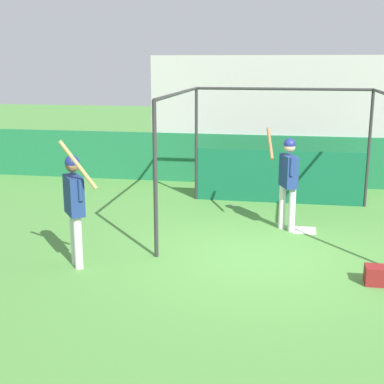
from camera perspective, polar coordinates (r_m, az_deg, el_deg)
name	(u,v)px	position (r m, az deg, el deg)	size (l,w,h in m)	color
ground_plane	(257,257)	(9.15, 6.96, -6.93)	(60.00, 60.00, 0.00)	#477F38
outfield_wall	(270,160)	(14.37, 8.37, 3.37)	(24.00, 0.12, 1.32)	#196038
bleacher_section	(274,114)	(16.27, 8.76, 8.24)	(6.50, 4.00, 3.40)	#9E9E99
batting_cage	(279,159)	(11.75, 9.30, 3.49)	(3.97, 4.04, 2.65)	#282828
home_plate	(304,230)	(10.69, 11.88, -4.02)	(0.44, 0.44, 0.02)	white
player_batter	(288,175)	(10.41, 10.19, 1.84)	(0.66, 0.84, 1.95)	silver
player_waiting	(74,200)	(8.56, -12.44, -0.80)	(0.73, 0.66, 2.10)	silver
baseball	(233,205)	(12.18, 4.45, -1.41)	(0.07, 0.07, 0.07)	white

